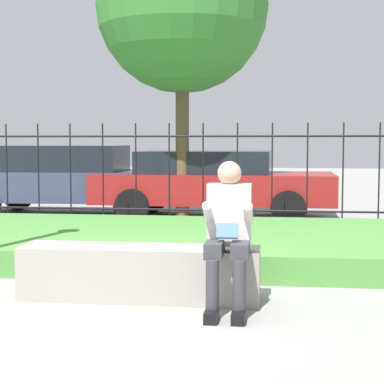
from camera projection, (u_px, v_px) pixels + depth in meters
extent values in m
plane|color=gray|center=(120.00, 298.00, 5.99)|extent=(60.00, 60.00, 0.00)
cube|color=gray|center=(140.00, 273.00, 5.95)|extent=(2.22, 0.50, 0.50)
cube|color=slate|center=(140.00, 295.00, 5.97)|extent=(2.13, 0.46, 0.08)
cube|color=black|center=(211.00, 316.00, 5.23)|extent=(0.11, 0.26, 0.09)
cylinder|color=#38383D|center=(212.00, 284.00, 5.27)|extent=(0.11, 0.11, 0.41)
cube|color=#38383D|center=(215.00, 249.00, 5.46)|extent=(0.15, 0.42, 0.13)
cube|color=black|center=(238.00, 317.00, 5.20)|extent=(0.11, 0.26, 0.09)
cylinder|color=#38383D|center=(239.00, 285.00, 5.24)|extent=(0.11, 0.11, 0.41)
cube|color=#38383D|center=(241.00, 249.00, 5.43)|extent=(0.15, 0.42, 0.13)
cube|color=beige|center=(229.00, 214.00, 5.63)|extent=(0.38, 0.24, 0.54)
sphere|color=tan|center=(229.00, 173.00, 5.58)|extent=(0.21, 0.21, 0.21)
cylinder|color=beige|center=(208.00, 214.00, 5.49)|extent=(0.08, 0.29, 0.24)
cylinder|color=beige|center=(248.00, 215.00, 5.45)|extent=(0.08, 0.29, 0.24)
cube|color=#335689|center=(227.00, 231.00, 5.38)|extent=(0.18, 0.09, 0.13)
cube|color=#4C893D|center=(164.00, 242.00, 8.39)|extent=(9.77, 3.47, 0.30)
cylinder|color=black|center=(186.00, 210.00, 10.46)|extent=(7.77, 0.03, 0.03)
cylinder|color=black|center=(186.00, 136.00, 10.37)|extent=(7.77, 0.03, 0.03)
cylinder|color=black|center=(7.00, 176.00, 10.81)|extent=(0.02, 0.02, 1.76)
cylinder|color=black|center=(39.00, 176.00, 10.74)|extent=(0.02, 0.02, 1.76)
cylinder|color=black|center=(71.00, 177.00, 10.67)|extent=(0.02, 0.02, 1.76)
cylinder|color=black|center=(103.00, 177.00, 10.60)|extent=(0.02, 0.02, 1.76)
cylinder|color=black|center=(136.00, 177.00, 10.53)|extent=(0.02, 0.02, 1.76)
cylinder|color=black|center=(169.00, 177.00, 10.46)|extent=(0.02, 0.02, 1.76)
cylinder|color=black|center=(203.00, 178.00, 10.39)|extent=(0.02, 0.02, 1.76)
cylinder|color=black|center=(237.00, 178.00, 10.32)|extent=(0.02, 0.02, 1.76)
cylinder|color=black|center=(272.00, 178.00, 10.25)|extent=(0.02, 0.02, 1.76)
cylinder|color=black|center=(307.00, 178.00, 10.18)|extent=(0.02, 0.02, 1.76)
cylinder|color=black|center=(343.00, 179.00, 10.10)|extent=(0.02, 0.02, 1.76)
cylinder|color=black|center=(379.00, 179.00, 10.03)|extent=(0.02, 0.02, 1.76)
cube|color=maroon|center=(214.00, 188.00, 12.20)|extent=(4.50, 1.91, 0.56)
cube|color=black|center=(205.00, 162.00, 12.19)|extent=(2.49, 1.66, 0.42)
cylinder|color=black|center=(288.00, 208.00, 11.14)|extent=(0.62, 0.21, 0.62)
cylinder|color=black|center=(288.00, 199.00, 12.92)|extent=(0.62, 0.21, 0.62)
cylinder|color=black|center=(132.00, 206.00, 11.53)|extent=(0.62, 0.21, 0.62)
cylinder|color=black|center=(153.00, 197.00, 13.31)|extent=(0.62, 0.21, 0.62)
cube|color=#383D56|center=(70.00, 185.00, 12.74)|extent=(4.56, 1.79, 0.58)
cube|color=black|center=(61.00, 158.00, 12.72)|extent=(2.52, 1.56, 0.50)
cylinder|color=black|center=(130.00, 205.00, 11.77)|extent=(0.61, 0.21, 0.61)
cylinder|color=black|center=(147.00, 197.00, 13.45)|extent=(0.61, 0.21, 0.61)
cylinder|color=black|center=(18.00, 196.00, 13.77)|extent=(0.61, 0.21, 0.61)
cylinder|color=brown|center=(182.00, 139.00, 11.48)|extent=(0.24, 0.24, 3.01)
sphere|color=#387A33|center=(182.00, 7.00, 11.30)|extent=(3.04, 3.04, 3.04)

